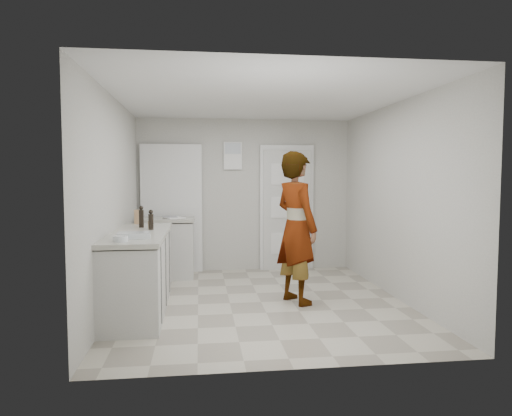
{
  "coord_description": "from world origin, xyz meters",
  "views": [
    {
      "loc": [
        -0.75,
        -5.53,
        1.57
      ],
      "look_at": [
        -0.01,
        0.4,
        1.15
      ],
      "focal_mm": 32.0,
      "sensor_mm": 36.0,
      "label": 1
    }
  ],
  "objects": [
    {
      "name": "person",
      "position": [
        0.43,
        -0.05,
        0.93
      ],
      "size": [
        0.69,
        0.81,
        1.87
      ],
      "primitive_type": "imported",
      "rotation": [
        0.0,
        0.0,
        2.01
      ],
      "color": "silver",
      "rests_on": "ground"
    },
    {
      "name": "papers",
      "position": [
        -1.15,
        1.55,
        0.93
      ],
      "size": [
        0.38,
        0.41,
        0.01
      ],
      "primitive_type": "cube",
      "rotation": [
        0.0,
        0.0,
        0.5
      ],
      "color": "white",
      "rests_on": "side_counter"
    },
    {
      "name": "room_shell",
      "position": [
        -0.17,
        1.95,
        1.02
      ],
      "size": [
        4.0,
        4.0,
        4.0
      ],
      "color": "#AAA9A1",
      "rests_on": "ground"
    },
    {
      "name": "spice_jar",
      "position": [
        -1.36,
        0.18,
        0.97
      ],
      "size": [
        0.05,
        0.05,
        0.08
      ],
      "primitive_type": "cylinder",
      "color": "#A2835C",
      "rests_on": "main_counter"
    },
    {
      "name": "main_counter",
      "position": [
        -1.45,
        -0.2,
        0.43
      ],
      "size": [
        0.64,
        1.96,
        0.93
      ],
      "color": "silver",
      "rests_on": "ground"
    },
    {
      "name": "oil_cruet_a",
      "position": [
        -1.33,
        0.01,
        1.04
      ],
      "size": [
        0.06,
        0.06,
        0.24
      ],
      "color": "black",
      "rests_on": "main_counter"
    },
    {
      "name": "ground",
      "position": [
        0.0,
        0.0,
        0.0
      ],
      "size": [
        4.0,
        4.0,
        0.0
      ],
      "primitive_type": "plane",
      "color": "gray",
      "rests_on": "ground"
    },
    {
      "name": "oil_cruet_b",
      "position": [
        -1.47,
        0.27,
        1.05
      ],
      "size": [
        0.06,
        0.06,
        0.27
      ],
      "color": "black",
      "rests_on": "main_counter"
    },
    {
      "name": "cake_mix_box",
      "position": [
        -1.56,
        0.7,
        1.02
      ],
      "size": [
        0.12,
        0.06,
        0.19
      ],
      "primitive_type": "cube",
      "rotation": [
        0.0,
        0.0,
        -0.03
      ],
      "color": "#A88354",
      "rests_on": "main_counter"
    },
    {
      "name": "egg_bowl",
      "position": [
        -1.52,
        -0.96,
        0.95
      ],
      "size": [
        0.15,
        0.15,
        0.06
      ],
      "color": "silver",
      "rests_on": "main_counter"
    },
    {
      "name": "baking_dish",
      "position": [
        -1.42,
        -0.71,
        0.95
      ],
      "size": [
        0.34,
        0.25,
        0.06
      ],
      "rotation": [
        0.0,
        0.0,
        0.06
      ],
      "color": "silver",
      "rests_on": "main_counter"
    },
    {
      "name": "side_counter",
      "position": [
        -1.25,
        1.55,
        0.43
      ],
      "size": [
        0.84,
        0.61,
        0.93
      ],
      "color": "silver",
      "rests_on": "ground"
    }
  ]
}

